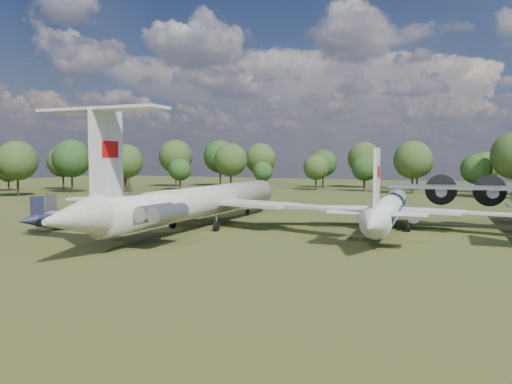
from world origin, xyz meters
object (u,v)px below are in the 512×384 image
at_px(small_prop_west, 76,220).
at_px(il62_airliner, 202,207).
at_px(tu104_jet, 388,213).
at_px(person_on_il62, 129,186).
at_px(small_prop_northwest, 82,216).

bearing_deg(small_prop_west, il62_airliner, 46.89).
height_order(tu104_jet, person_on_il62, person_on_il62).
relative_size(small_prop_west, small_prop_northwest, 1.01).
bearing_deg(tu104_jet, il62_airliner, -164.98).
height_order(tu104_jet, small_prop_northwest, tu104_jet).
relative_size(small_prop_west, person_on_il62, 9.31).
bearing_deg(il62_airliner, tu104_jet, 18.53).
bearing_deg(small_prop_west, person_on_il62, -8.47).
xyz_separation_m(tu104_jet, small_prop_northwest, (-39.54, -11.75, -1.03)).
height_order(small_prop_northwest, person_on_il62, person_on_il62).
xyz_separation_m(tu104_jet, person_on_il62, (-22.62, -23.13, 4.13)).
distance_m(il62_airliner, small_prop_west, 16.38).
xyz_separation_m(il62_airliner, small_prop_northwest, (-16.78, -3.89, -1.60)).
distance_m(small_prop_northwest, person_on_il62, 21.03).
height_order(il62_airliner, small_prop_west, il62_airliner).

